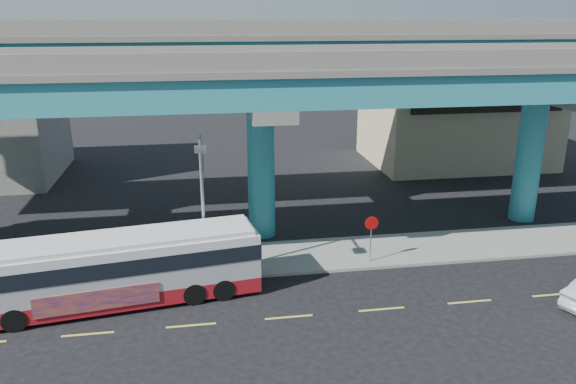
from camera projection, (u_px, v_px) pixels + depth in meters
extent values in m
plane|color=black|center=(288.00, 314.00, 23.50)|extent=(120.00, 120.00, 0.00)
cube|color=gray|center=(270.00, 258.00, 28.65)|extent=(70.00, 4.00, 0.15)
cube|color=#D8C64C|center=(88.00, 334.00, 21.98)|extent=(2.00, 0.12, 0.01)
cube|color=#D8C64C|center=(191.00, 325.00, 22.60)|extent=(2.00, 0.12, 0.01)
cube|color=#D8C64C|center=(289.00, 317.00, 23.22)|extent=(2.00, 0.12, 0.01)
cube|color=#D8C64C|center=(382.00, 309.00, 23.84)|extent=(2.00, 0.12, 0.01)
cube|color=#D8C64C|center=(470.00, 302.00, 24.46)|extent=(2.00, 0.12, 0.01)
cube|color=#D8C64C|center=(553.00, 295.00, 25.08)|extent=(2.00, 0.12, 0.01)
cylinder|color=teal|center=(261.00, 172.00, 30.84)|extent=(1.50, 1.50, 7.40)
cube|color=gray|center=(260.00, 99.00, 29.63)|extent=(2.00, 12.00, 0.60)
cube|color=gray|center=(253.00, 75.00, 32.65)|extent=(1.80, 5.00, 1.20)
cylinder|color=teal|center=(529.00, 160.00, 33.32)|extent=(1.50, 1.50, 7.40)
cube|color=gray|center=(538.00, 92.00, 32.11)|extent=(2.00, 12.00, 0.60)
cube|color=gray|center=(507.00, 71.00, 35.13)|extent=(1.80, 5.00, 1.20)
cube|color=teal|center=(269.00, 88.00, 26.04)|extent=(52.00, 5.00, 1.40)
cube|color=gray|center=(268.00, 69.00, 25.78)|extent=(52.00, 5.40, 0.30)
cube|color=gray|center=(276.00, 62.00, 23.26)|extent=(52.00, 0.25, 0.80)
cube|color=gray|center=(262.00, 54.00, 27.97)|extent=(52.00, 0.25, 0.80)
cube|color=teal|center=(253.00, 52.00, 32.26)|extent=(52.00, 5.00, 1.40)
cube|color=gray|center=(252.00, 37.00, 32.00)|extent=(52.00, 5.40, 0.30)
cube|color=gray|center=(257.00, 28.00, 29.48)|extent=(52.00, 0.25, 0.80)
cube|color=gray|center=(248.00, 26.00, 34.18)|extent=(52.00, 0.25, 0.80)
cube|color=tan|center=(455.00, 120.00, 46.85)|extent=(14.00, 10.00, 7.00)
cube|color=black|center=(489.00, 105.00, 41.42)|extent=(12.00, 0.25, 1.20)
cube|color=maroon|center=(122.00, 291.00, 24.28)|extent=(12.06, 4.19, 0.69)
cube|color=silver|center=(120.00, 268.00, 23.96)|extent=(12.06, 4.19, 1.48)
cube|color=black|center=(119.00, 257.00, 23.81)|extent=(12.12, 4.25, 0.69)
cube|color=silver|center=(118.00, 246.00, 23.64)|extent=(12.06, 4.19, 0.39)
cube|color=silver|center=(117.00, 239.00, 23.55)|extent=(11.63, 3.89, 0.20)
cube|color=black|center=(254.00, 244.00, 25.57)|extent=(0.39, 2.25, 1.18)
cube|color=navy|center=(97.00, 300.00, 22.73)|extent=(4.88, 0.76, 0.89)
cylinder|color=black|center=(14.00, 320.00, 22.07)|extent=(1.02, 0.43, 0.98)
cylinder|color=black|center=(22.00, 294.00, 24.13)|extent=(1.02, 0.43, 0.98)
cylinder|color=black|center=(194.00, 294.00, 24.13)|extent=(1.02, 0.43, 0.98)
cylinder|color=black|center=(187.00, 272.00, 26.18)|extent=(1.02, 0.43, 0.98)
cylinder|color=black|center=(224.00, 290.00, 24.50)|extent=(1.02, 0.43, 0.98)
cylinder|color=black|center=(214.00, 268.00, 26.55)|extent=(1.02, 0.43, 0.98)
cylinder|color=gray|center=(203.00, 207.00, 25.69)|extent=(0.16, 0.16, 6.77)
cylinder|color=gray|center=(200.00, 143.00, 23.86)|extent=(0.12, 1.83, 0.12)
cube|color=gray|center=(200.00, 149.00, 23.01)|extent=(0.50, 0.70, 0.18)
cylinder|color=gray|center=(371.00, 242.00, 27.84)|extent=(0.06, 0.06, 2.08)
cylinder|color=#B20A0A|center=(372.00, 223.00, 27.51)|extent=(0.72, 0.08, 0.72)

